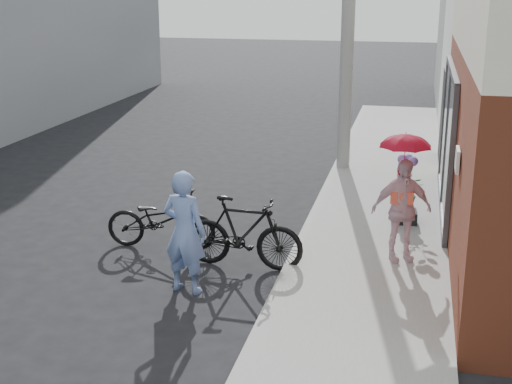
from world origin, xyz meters
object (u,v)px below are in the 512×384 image
(kimono_woman, at_px, (401,210))
(utility_pole, at_px, (349,7))
(bike_left, at_px, (161,220))
(officer, at_px, (185,232))
(planter, at_px, (405,216))
(bike_right, at_px, (243,233))

(kimono_woman, bearing_deg, utility_pole, 83.44)
(utility_pole, relative_size, bike_left, 4.02)
(officer, height_order, planter, officer)
(kimono_woman, bearing_deg, planter, 67.08)
(officer, xyz_separation_m, bike_right, (0.56, 0.97, -0.31))
(bike_right, bearing_deg, planter, -42.93)
(bike_left, bearing_deg, officer, -152.05)
(utility_pole, relative_size, bike_right, 3.92)
(officer, distance_m, kimono_woman, 3.16)
(bike_left, height_order, planter, bike_left)
(utility_pole, height_order, kimono_woman, utility_pole)
(bike_left, height_order, bike_right, bike_right)
(bike_left, bearing_deg, utility_pole, -27.01)
(utility_pole, height_order, bike_right, utility_pole)
(kimono_woman, bearing_deg, bike_left, 159.19)
(bike_right, xyz_separation_m, planter, (2.26, 2.23, -0.31))
(planter, bearing_deg, bike_right, -135.37)
(officer, relative_size, bike_left, 0.97)
(bike_right, relative_size, kimono_woman, 1.17)
(bike_right, bearing_deg, kimono_woman, -74.23)
(planter, bearing_deg, kimono_woman, -91.39)
(bike_right, xyz_separation_m, kimono_woman, (2.22, 0.53, 0.34))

